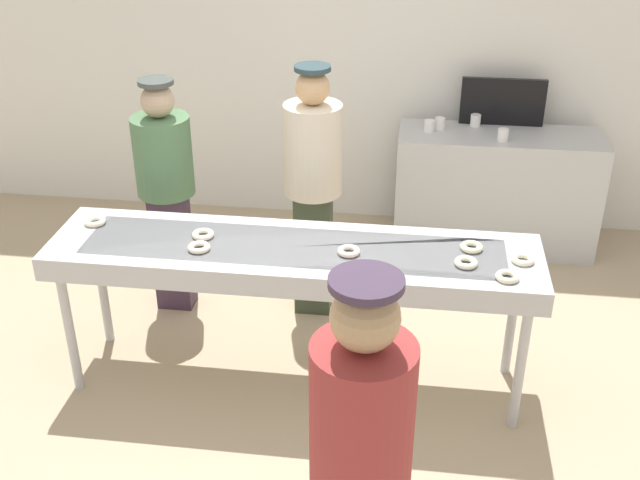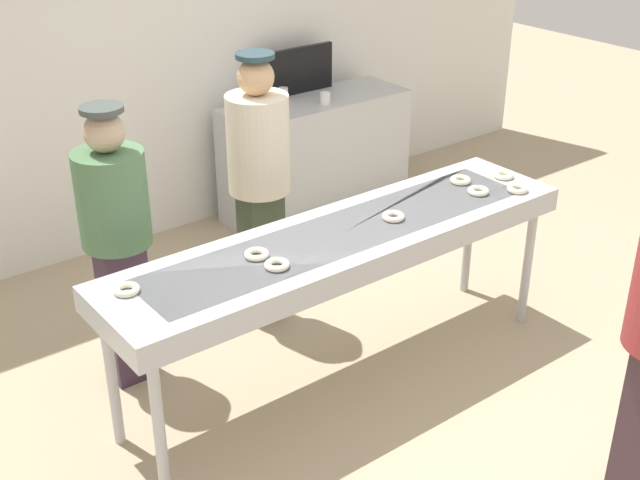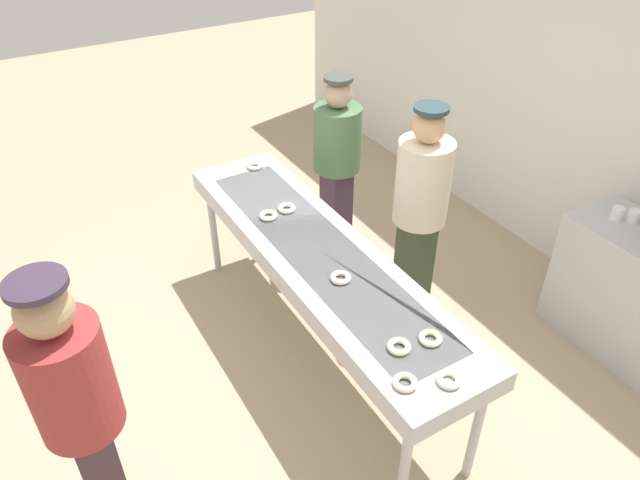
# 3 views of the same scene
# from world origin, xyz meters

# --- Properties ---
(ground_plane) EXTENTS (16.00, 16.00, 0.00)m
(ground_plane) POSITION_xyz_m (0.00, 0.00, 0.00)
(ground_plane) COLOR tan
(back_wall) EXTENTS (8.00, 0.12, 3.00)m
(back_wall) POSITION_xyz_m (0.00, 2.37, 1.50)
(back_wall) COLOR white
(back_wall) RESTS_ON ground
(fryer_conveyor) EXTENTS (2.74, 0.66, 0.92)m
(fryer_conveyor) POSITION_xyz_m (0.00, 0.00, 0.85)
(fryer_conveyor) COLOR #B7BABF
(fryer_conveyor) RESTS_ON ground
(sugar_donut_0) EXTENTS (0.14, 0.14, 0.03)m
(sugar_donut_0) POSITION_xyz_m (-0.52, 0.05, 0.94)
(sugar_donut_0) COLOR white
(sugar_donut_0) RESTS_ON fryer_conveyor
(sugar_donut_1) EXTENTS (0.18, 0.18, 0.03)m
(sugar_donut_1) POSITION_xyz_m (1.15, -0.20, 0.94)
(sugar_donut_1) COLOR #F0E7C5
(sugar_donut_1) RESTS_ON fryer_conveyor
(sugar_donut_2) EXTENTS (0.15, 0.15, 0.03)m
(sugar_donut_2) POSITION_xyz_m (0.94, -0.08, 0.94)
(sugar_donut_2) COLOR white
(sugar_donut_2) RESTS_ON fryer_conveyor
(sugar_donut_3) EXTENTS (0.17, 0.17, 0.03)m
(sugar_donut_3) POSITION_xyz_m (0.98, 0.09, 0.94)
(sugar_donut_3) COLOR #F4EFC2
(sugar_donut_3) RESTS_ON fryer_conveyor
(sugar_donut_4) EXTENTS (0.13, 0.13, 0.03)m
(sugar_donut_4) POSITION_xyz_m (-0.51, -0.11, 0.94)
(sugar_donut_4) COLOR white
(sugar_donut_4) RESTS_ON fryer_conveyor
(sugar_donut_5) EXTENTS (0.17, 0.17, 0.03)m
(sugar_donut_5) POSITION_xyz_m (1.24, -0.01, 0.94)
(sugar_donut_5) COLOR #F0EAC9
(sugar_donut_5) RESTS_ON fryer_conveyor
(sugar_donut_6) EXTENTS (0.17, 0.17, 0.03)m
(sugar_donut_6) POSITION_xyz_m (-1.19, 0.12, 0.94)
(sugar_donut_6) COLOR #F2ECCD
(sugar_donut_6) RESTS_ON fryer_conveyor
(sugar_donut_7) EXTENTS (0.15, 0.15, 0.03)m
(sugar_donut_7) POSITION_xyz_m (0.31, -0.04, 0.94)
(sugar_donut_7) COLOR #FDE3D0
(sugar_donut_7) RESTS_ON fryer_conveyor
(worker_baker) EXTENTS (0.37, 0.37, 1.61)m
(worker_baker) POSITION_xyz_m (-0.96, 0.73, 0.94)
(worker_baker) COLOR #3C2A3D
(worker_baker) RESTS_ON ground
(worker_assistant) EXTENTS (0.37, 0.37, 1.72)m
(worker_assistant) POSITION_xyz_m (-0.00, 0.80, 1.00)
(worker_assistant) COLOR #333D2B
(worker_assistant) RESTS_ON ground
(customer_waiting) EXTENTS (0.38, 0.38, 1.70)m
(customer_waiting) POSITION_xyz_m (0.51, -1.58, 0.99)
(customer_waiting) COLOR #3F2B34
(customer_waiting) RESTS_ON ground
(prep_counter) EXTENTS (1.54, 0.54, 0.93)m
(prep_counter) POSITION_xyz_m (1.28, 1.92, 0.46)
(prep_counter) COLOR #B7BABF
(prep_counter) RESTS_ON ground
(paper_cup_0) EXTENTS (0.08, 0.08, 0.09)m
(paper_cup_0) POSITION_xyz_m (0.73, 1.91, 0.97)
(paper_cup_0) COLOR white
(paper_cup_0) RESTS_ON prep_counter
(paper_cup_1) EXTENTS (0.08, 0.08, 0.09)m
(paper_cup_1) POSITION_xyz_m (0.81, 1.97, 0.97)
(paper_cup_1) COLOR white
(paper_cup_1) RESTS_ON prep_counter
(paper_cup_2) EXTENTS (0.08, 0.08, 0.09)m
(paper_cup_2) POSITION_xyz_m (1.27, 1.79, 0.97)
(paper_cup_2) COLOR white
(paper_cup_2) RESTS_ON prep_counter
(paper_cup_3) EXTENTS (0.08, 0.08, 0.09)m
(paper_cup_3) POSITION_xyz_m (1.08, 2.08, 0.97)
(paper_cup_3) COLOR white
(paper_cup_3) RESTS_ON prep_counter
(menu_display) EXTENTS (0.64, 0.04, 0.36)m
(menu_display) POSITION_xyz_m (1.28, 2.14, 1.11)
(menu_display) COLOR black
(menu_display) RESTS_ON prep_counter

